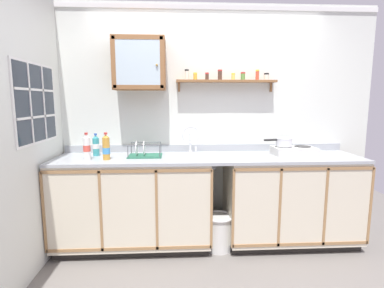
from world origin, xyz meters
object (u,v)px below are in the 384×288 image
at_px(wall_cabinet, 140,64).
at_px(trash_bin, 219,231).
at_px(sink, 192,157).
at_px(hot_plate_stove, 294,151).
at_px(bottle_juice_amber_2, 106,148).
at_px(saucepan, 283,142).
at_px(bottle_opaque_white_1, 87,147).
at_px(bottle_detergent_teal_0, 96,146).
at_px(dish_rack, 144,154).

bearing_deg(wall_cabinet, trash_bin, -20.19).
distance_m(sink, hot_plate_stove, 1.09).
bearing_deg(wall_cabinet, bottle_juice_amber_2, -136.76).
height_order(sink, saucepan, sink).
height_order(bottle_opaque_white_1, bottle_juice_amber_2, same).
relative_size(hot_plate_stove, saucepan, 1.39).
bearing_deg(wall_cabinet, saucepan, -4.63).
bearing_deg(bottle_juice_amber_2, hot_plate_stove, 4.38).
xyz_separation_m(bottle_detergent_teal_0, bottle_opaque_white_1, (-0.03, -0.21, 0.02)).
distance_m(bottle_opaque_white_1, trash_bin, 1.58).
height_order(bottle_detergent_teal_0, wall_cabinet, wall_cabinet).
bearing_deg(bottle_juice_amber_2, wall_cabinet, 43.24).
distance_m(sink, saucepan, 0.99).
bearing_deg(sink, trash_bin, -30.45).
xyz_separation_m(bottle_detergent_teal_0, trash_bin, (1.28, -0.23, -0.88)).
height_order(saucepan, bottle_opaque_white_1, bottle_opaque_white_1).
relative_size(hot_plate_stove, bottle_juice_amber_2, 1.61).
relative_size(saucepan, dish_rack, 0.91).
bearing_deg(bottle_opaque_white_1, dish_rack, 15.16).
xyz_separation_m(bottle_opaque_white_1, dish_rack, (0.54, 0.15, -0.09)).
relative_size(sink, bottle_opaque_white_1, 2.02).
height_order(wall_cabinet, trash_bin, wall_cabinet).
bearing_deg(hot_plate_stove, saucepan, 168.88).
xyz_separation_m(dish_rack, wall_cabinet, (-0.04, 0.14, 0.92)).
bearing_deg(bottle_juice_amber_2, bottle_detergent_teal_0, 125.44).
bearing_deg(bottle_opaque_white_1, bottle_detergent_teal_0, 81.76).
relative_size(dish_rack, wall_cabinet, 0.64).
xyz_separation_m(hot_plate_stove, bottle_juice_amber_2, (-1.93, -0.15, 0.07)).
relative_size(sink, hot_plate_stove, 1.25).
xyz_separation_m(sink, hot_plate_stove, (1.09, -0.01, 0.05)).
height_order(sink, dish_rack, sink).
height_order(hot_plate_stove, bottle_detergent_teal_0, bottle_detergent_teal_0).
bearing_deg(trash_bin, bottle_opaque_white_1, 179.55).
bearing_deg(saucepan, bottle_opaque_white_1, -175.31).
relative_size(hot_plate_stove, wall_cabinet, 0.80).
xyz_separation_m(bottle_juice_amber_2, trash_bin, (1.12, -0.01, -0.89)).
xyz_separation_m(bottle_opaque_white_1, trash_bin, (1.31, -0.01, -0.89)).
xyz_separation_m(wall_cabinet, trash_bin, (0.81, -0.30, -1.72)).
height_order(bottle_detergent_teal_0, dish_rack, bottle_detergent_teal_0).
height_order(saucepan, bottle_juice_amber_2, bottle_juice_amber_2).
height_order(hot_plate_stove, dish_rack, dish_rack).
distance_m(hot_plate_stove, bottle_juice_amber_2, 1.94).
distance_m(sink, wall_cabinet, 1.11).
xyz_separation_m(hot_plate_stove, dish_rack, (-1.58, 0.00, -0.01)).
distance_m(sink, dish_rack, 0.50).
xyz_separation_m(bottle_juice_amber_2, dish_rack, (0.35, 0.15, -0.09)).
height_order(sink, hot_plate_stove, sink).
bearing_deg(trash_bin, hot_plate_stove, 10.72).
relative_size(hot_plate_stove, bottle_detergent_teal_0, 1.84).
distance_m(saucepan, bottle_detergent_teal_0, 1.98).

